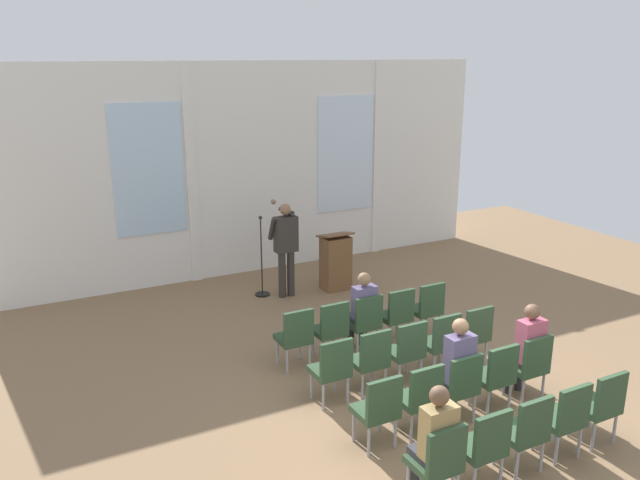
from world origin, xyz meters
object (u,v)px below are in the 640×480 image
Objects in this scene: speaker at (286,243)px; audience_r2_c4 at (527,346)px; chair_r1_c0 at (332,367)px; chair_r1_c1 at (371,357)px; chair_r0_c1 at (331,327)px; chair_r1_c3 at (441,340)px; audience_r2_c2 at (456,364)px; chair_r2_c1 at (420,395)px; chair_r2_c0 at (379,407)px; chair_r3_c0 at (439,460)px; chair_r0_c2 at (365,320)px; chair_r0_c0 at (295,335)px; chair_r1_c4 at (473,332)px; chair_r3_c1 at (484,444)px; chair_r0_c4 at (427,306)px; lectern at (336,262)px; chair_r3_c4 at (601,403)px; chair_r2_c2 at (459,384)px; chair_r3_c2 at (526,429)px; audience_r3_c0 at (435,438)px; chair_r2_c4 at (530,363)px; chair_r0_c3 at (397,313)px; mic_stand at (262,278)px; audience_r0_c2 at (362,307)px; chair_r2_c3 at (496,373)px; chair_r1_c2 at (407,348)px; chair_r3_c3 at (565,415)px.

audience_r2_c4 is at bearing -75.64° from speaker.
chair_r1_c0 and chair_r1_c1 have the same top height.
chair_r1_c3 is at bearing -43.49° from chair_r0_c1.
chair_r2_c1 is at bearing -172.35° from audience_r2_c2.
chair_r2_c1 is at bearing 0.00° from chair_r2_c0.
speaker is 6.17m from chair_r3_c0.
chair_r0_c0 is at bearing 180.00° from chair_r0_c2.
chair_r1_c4 is 2.83m from chair_r3_c1.
lectern is at bearing 94.97° from chair_r0_c4.
lectern is at bearing 84.57° from chair_r1_c3.
chair_r0_c2 is 3.53m from chair_r3_c4.
chair_r2_c0 is 1.00× the size of chair_r3_c1.
speaker is 1.91× the size of chair_r2_c2.
audience_r2_c4 is at bearing -61.33° from chair_r0_c2.
chair_r3_c2 is at bearing -90.00° from chair_r0_c2.
audience_r3_c0 reaches higher than chair_r1_c1.
chair_r2_c4 is 0.71× the size of audience_r3_c0.
chair_r0_c3 is 1.00× the size of chair_r2_c2.
chair_r0_c3 and chair_r2_c4 have the same top height.
lectern reaches higher than chair_r3_c2.
mic_stand is at bearing 76.61° from chair_r0_c0.
audience_r3_c0 reaches higher than audience_r0_c2.
chair_r2_c3 is 0.70× the size of audience_r2_c4.
chair_r1_c0 is 1.00× the size of chair_r1_c3.
chair_r1_c2 is 1.00× the size of chair_r3_c3.
chair_r1_c2 is at bearing -90.00° from audience_r0_c2.
chair_r1_c1 and chair_r2_c0 have the same top height.
chair_r1_c0 is 1.00× the size of chair_r1_c1.
audience_r2_c2 is 1.34m from chair_r3_c3.
chair_r0_c4 is 2.29m from chair_r2_c3.
chair_r0_c0 and chair_r2_c3 have the same top height.
chair_r0_c0 is 1.25m from chair_r1_c1.
chair_r1_c2 and chair_r3_c0 have the same top height.
chair_r0_c3 is 1.00× the size of chair_r1_c4.
chair_r1_c2 is at bearing 180.00° from chair_r1_c3.
chair_r3_c1 is (-0.51, -6.05, -0.51)m from speaker.
chair_r3_c1 is at bearing -104.77° from chair_r1_c2.
chair_r2_c1 is at bearing -90.00° from chair_r0_c1.
chair_r2_c0 is at bearing -102.49° from speaker.
chair_r0_c0 is 4.07m from chair_r3_c4.
chair_r2_c1 is (0.58, -2.22, 0.00)m from chair_r0_c0.
chair_r1_c0 and chair_r3_c0 have the same top height.
chair_r0_c4 is 4.00m from audience_r3_c0.
chair_r2_c3 is (0.58, -1.11, 0.00)m from chair_r1_c2.
chair_r0_c4 is 0.70× the size of audience_r2_c4.
chair_r0_c1 is 1.00× the size of chair_r1_c3.
lectern reaches higher than chair_r2_c3.
chair_r2_c0 is 1.25m from chair_r3_c1.
audience_r2_c2 reaches higher than chair_r0_c3.
chair_r0_c3 is at bearing 180.00° from chair_r0_c4.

